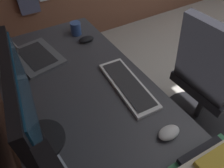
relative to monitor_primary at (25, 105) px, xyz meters
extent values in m
cube|color=#38383D|center=(-0.05, -0.26, -0.25)|extent=(1.88, 0.73, 0.03)
cylinder|color=silver|center=(0.83, -0.56, -0.61)|extent=(0.05, 0.05, 0.70)
cylinder|color=silver|center=(0.83, 0.04, -0.61)|extent=(0.05, 0.05, 0.70)
cube|color=silver|center=(-0.19, -0.49, -0.62)|extent=(0.37, 0.01, 0.61)
cylinder|color=black|center=(0.00, 0.00, -0.23)|extent=(0.20, 0.20, 0.01)
cylinder|color=black|center=(0.00, 0.00, -0.17)|extent=(0.04, 0.04, 0.10)
cube|color=black|center=(0.00, 0.00, 0.02)|extent=(0.49, 0.09, 0.29)
cube|color=navy|center=(0.00, -0.01, 0.02)|extent=(0.45, 0.06, 0.26)
cube|color=#595B60|center=(0.57, -0.15, -0.23)|extent=(0.37, 0.29, 0.01)
cube|color=#262628|center=(0.57, -0.15, -0.22)|extent=(0.29, 0.19, 0.00)
cube|color=#595B60|center=(0.54, 0.02, -0.12)|extent=(0.35, 0.17, 0.20)
cube|color=#19234C|center=(0.54, 0.02, -0.12)|extent=(0.31, 0.14, 0.17)
cube|color=silver|center=(0.08, -0.49, -0.22)|extent=(0.43, 0.17, 0.02)
cube|color=#2D2D30|center=(0.08, -0.49, -0.21)|extent=(0.38, 0.14, 0.00)
ellipsoid|color=silver|center=(-0.25, -0.47, -0.22)|extent=(0.06, 0.10, 0.03)
ellipsoid|color=black|center=(0.57, -0.49, -0.22)|extent=(0.06, 0.10, 0.03)
cylinder|color=#335193|center=(0.69, -0.47, -0.19)|extent=(0.07, 0.07, 0.09)
torus|color=#335193|center=(0.74, -0.47, -0.19)|extent=(0.06, 0.01, 0.06)
cube|color=black|center=(0.00, -1.21, -0.50)|extent=(0.45, 0.43, 0.07)
cube|color=black|center=(-0.01, -1.00, -0.22)|extent=(0.40, 0.14, 0.50)
cylinder|color=black|center=(0.00, -1.21, -0.72)|extent=(0.05, 0.05, 0.37)
cylinder|color=black|center=(0.00, -1.21, -0.92)|extent=(0.56, 0.56, 0.03)
camera|label=1|loc=(-0.52, -0.03, 0.54)|focal=32.43mm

